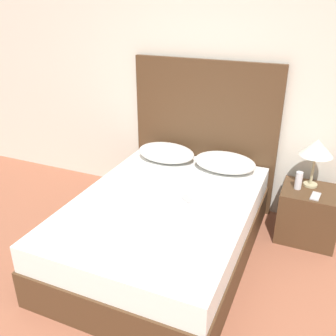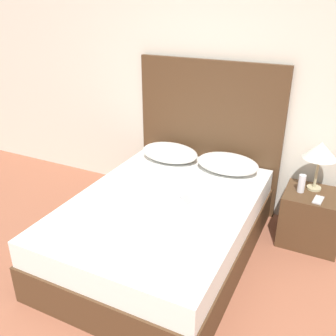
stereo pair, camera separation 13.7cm
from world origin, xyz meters
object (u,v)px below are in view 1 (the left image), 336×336
at_px(bed, 163,227).
at_px(table_lamp, 317,149).
at_px(phone_on_bed, 188,199).
at_px(phone_on_nightstand, 316,196).
at_px(nightstand, 308,214).

distance_m(bed, table_lamp, 1.48).
relative_size(phone_on_bed, phone_on_nightstand, 1.03).
height_order(bed, nightstand, bed).
bearing_deg(phone_on_nightstand, nightstand, 105.98).
height_order(phone_on_bed, table_lamp, table_lamp).
bearing_deg(phone_on_bed, phone_on_nightstand, 29.07).
height_order(nightstand, table_lamp, table_lamp).
distance_m(nightstand, table_lamp, 0.61).
distance_m(bed, phone_on_bed, 0.33).
bearing_deg(bed, table_lamp, 37.25).
relative_size(phone_on_bed, nightstand, 0.32).
relative_size(bed, phone_on_nightstand, 12.62).
height_order(phone_on_bed, phone_on_nightstand, phone_on_bed).
bearing_deg(bed, phone_on_nightstand, 28.70).
xyz_separation_m(nightstand, table_lamp, (-0.03, 0.09, 0.60)).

